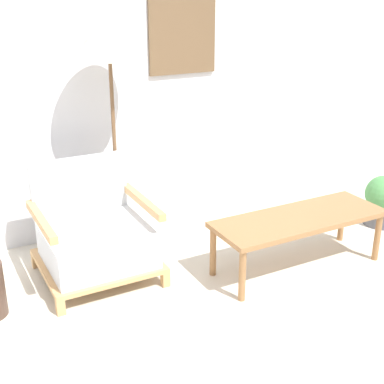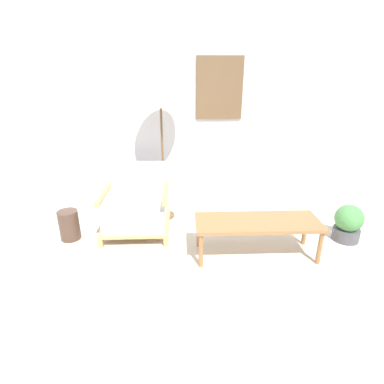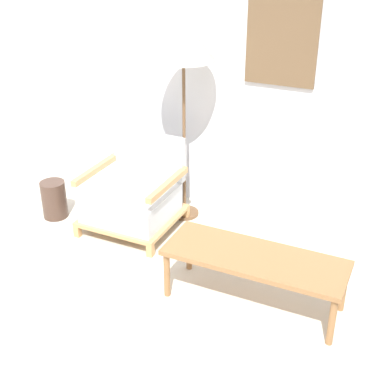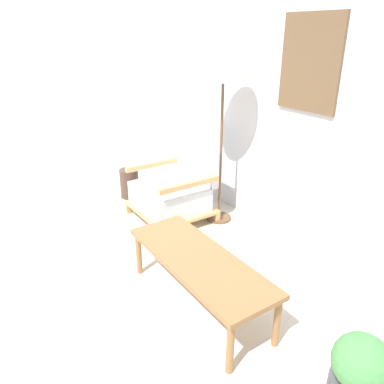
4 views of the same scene
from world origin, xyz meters
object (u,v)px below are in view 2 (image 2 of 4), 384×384
object	(u,v)px
floor_lamp	(160,95)
coffee_table	(258,224)
armchair	(136,208)
vase	(69,225)
potted_plant	(348,223)

from	to	relation	value
floor_lamp	coffee_table	distance (m)	1.75
armchair	vase	size ratio (longest dim) A/B	2.24
armchair	floor_lamp	world-z (taller)	floor_lamp
armchair	coffee_table	bearing A→B (deg)	-23.91
floor_lamp	coffee_table	xyz separation A→B (m)	(0.96, -0.91, -1.15)
vase	potted_plant	xyz separation A→B (m)	(3.05, -0.14, 0.04)
armchair	floor_lamp	size ratio (longest dim) A/B	0.44
coffee_table	vase	size ratio (longest dim) A/B	3.64
floor_lamp	vase	distance (m)	1.75
floor_lamp	potted_plant	bearing A→B (deg)	-18.06
coffee_table	potted_plant	bearing A→B (deg)	13.21
floor_lamp	potted_plant	size ratio (longest dim) A/B	4.08
armchair	coffee_table	size ratio (longest dim) A/B	0.62
floor_lamp	potted_plant	xyz separation A→B (m)	(2.03, -0.66, -1.28)
coffee_table	vase	bearing A→B (deg)	168.75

